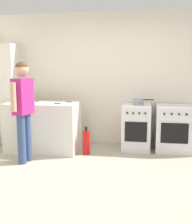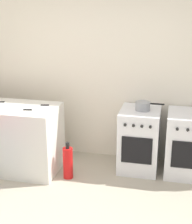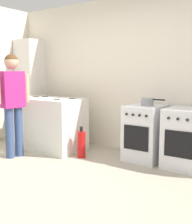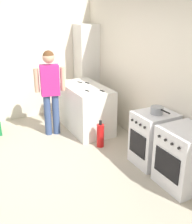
{
  "view_description": "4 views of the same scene",
  "coord_description": "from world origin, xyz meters",
  "px_view_note": "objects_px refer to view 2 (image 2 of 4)",
  "views": [
    {
      "loc": [
        0.46,
        -3.66,
        1.54
      ],
      "look_at": [
        -0.29,
        0.79,
        0.82
      ],
      "focal_mm": 45.0,
      "sensor_mm": 36.0,
      "label": 1
    },
    {
      "loc": [
        0.74,
        -2.75,
        2.25
      ],
      "look_at": [
        -0.09,
        0.88,
        1.02
      ],
      "focal_mm": 55.0,
      "sensor_mm": 36.0,
      "label": 2
    },
    {
      "loc": [
        2.16,
        -2.33,
        1.35
      ],
      "look_at": [
        -0.03,
        0.8,
        0.81
      ],
      "focal_mm": 45.0,
      "sensor_mm": 36.0,
      "label": 3
    },
    {
      "loc": [
        3.45,
        -1.02,
        2.36
      ],
      "look_at": [
        0.03,
        0.73,
        0.91
      ],
      "focal_mm": 45.0,
      "sensor_mm": 36.0,
      "label": 4
    }
  ],
  "objects_px": {
    "oven_right": "(190,144)",
    "fire_extinguisher": "(68,163)",
    "oven_left": "(139,140)",
    "pot": "(143,106)",
    "knife_chef": "(21,110)",
    "knife_carving": "(38,105)"
  },
  "relations": [
    {
      "from": "pot",
      "to": "knife_carving",
      "type": "xyz_separation_m",
      "value": [
        -1.37,
        -0.26,
        -0.0
      ]
    },
    {
      "from": "oven_right",
      "to": "fire_extinguisher",
      "type": "distance_m",
      "value": 1.63
    },
    {
      "from": "oven_left",
      "to": "oven_right",
      "type": "height_order",
      "value": "same"
    },
    {
      "from": "knife_chef",
      "to": "oven_left",
      "type": "bearing_deg",
      "value": 18.76
    },
    {
      "from": "pot",
      "to": "fire_extinguisher",
      "type": "relative_size",
      "value": 0.75
    },
    {
      "from": "pot",
      "to": "knife_chef",
      "type": "relative_size",
      "value": 1.2
    },
    {
      "from": "oven_right",
      "to": "oven_left",
      "type": "bearing_deg",
      "value": -180.0
    },
    {
      "from": "oven_left",
      "to": "pot",
      "type": "xyz_separation_m",
      "value": [
        0.03,
        -0.0,
        0.48
      ]
    },
    {
      "from": "pot",
      "to": "knife_chef",
      "type": "height_order",
      "value": "pot"
    },
    {
      "from": "oven_left",
      "to": "pot",
      "type": "relative_size",
      "value": 2.27
    },
    {
      "from": "pot",
      "to": "fire_extinguisher",
      "type": "xyz_separation_m",
      "value": [
        -0.9,
        -0.48,
        -0.69
      ]
    },
    {
      "from": "oven_left",
      "to": "pot",
      "type": "bearing_deg",
      "value": -1.17
    },
    {
      "from": "pot",
      "to": "knife_chef",
      "type": "distance_m",
      "value": 1.58
    },
    {
      "from": "knife_chef",
      "to": "fire_extinguisher",
      "type": "bearing_deg",
      "value": 2.0
    },
    {
      "from": "oven_right",
      "to": "fire_extinguisher",
      "type": "xyz_separation_m",
      "value": [
        -1.54,
        -0.48,
        -0.21
      ]
    },
    {
      "from": "oven_right",
      "to": "fire_extinguisher",
      "type": "height_order",
      "value": "oven_right"
    },
    {
      "from": "oven_right",
      "to": "knife_carving",
      "type": "height_order",
      "value": "knife_carving"
    },
    {
      "from": "oven_right",
      "to": "pot",
      "type": "distance_m",
      "value": 0.8
    },
    {
      "from": "knife_carving",
      "to": "fire_extinguisher",
      "type": "distance_m",
      "value": 0.86
    },
    {
      "from": "oven_right",
      "to": "pot",
      "type": "relative_size",
      "value": 2.27
    },
    {
      "from": "oven_left",
      "to": "knife_chef",
      "type": "distance_m",
      "value": 1.62
    },
    {
      "from": "oven_right",
      "to": "knife_chef",
      "type": "relative_size",
      "value": 2.74
    }
  ]
}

